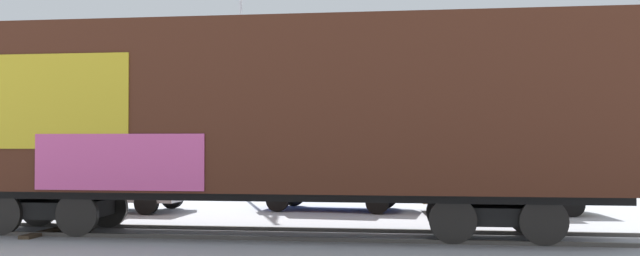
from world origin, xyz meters
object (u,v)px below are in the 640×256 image
flagpole (242,40)px  parked_car_blue (330,179)px  freight_car (265,112)px  parked_car_silver (108,182)px  parked_car_tan (502,184)px

flagpole → parked_car_blue: size_ratio=2.04×
freight_car → parked_car_silver: size_ratio=3.12×
flagpole → parked_car_blue: bearing=-57.0°
freight_car → parked_car_tan: 7.77m
parked_car_silver → parked_car_tan: (11.21, -0.11, -0.01)m
flagpole → parked_car_tan: 11.61m
flagpole → parked_car_tan: size_ratio=1.96×
freight_car → parked_car_blue: bearing=77.4°
parked_car_tan → flagpole: bearing=143.6°
flagpole → parked_car_tan: flagpole is taller
freight_car → parked_car_blue: (1.18, 5.28, -1.72)m
freight_car → flagpole: (-2.42, 10.82, 3.27)m
parked_car_blue → parked_car_silver: bearing=-175.1°
parked_car_blue → parked_car_tan: bearing=-7.9°
flagpole → parked_car_blue: (3.60, -5.54, -4.99)m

